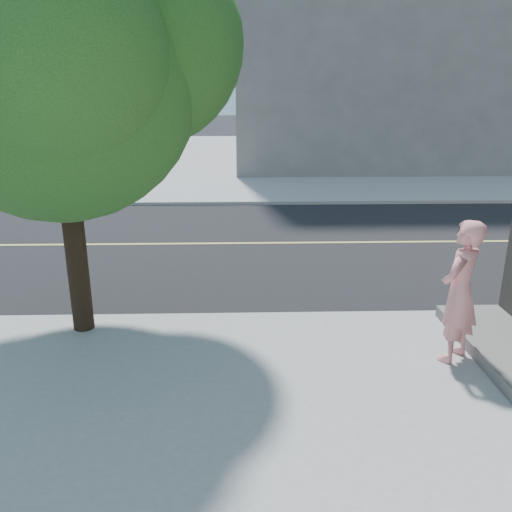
{
  "coord_description": "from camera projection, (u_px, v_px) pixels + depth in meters",
  "views": [
    {
      "loc": [
        5.2,
        -8.06,
        3.71
      ],
      "look_at": [
        5.41,
        -0.56,
        1.3
      ],
      "focal_mm": 36.67,
      "sensor_mm": 36.0,
      "label": 1
    }
  ],
  "objects": [
    {
      "name": "road_ew",
      "position": [
        32.0,
        245.0,
        12.95
      ],
      "size": [
        140.0,
        9.0,
        0.01
      ],
      "primitive_type": "cube",
      "color": "black",
      "rests_on": "ground"
    },
    {
      "name": "sidewalk_ne",
      "position": [
        388.0,
        156.0,
        29.47
      ],
      "size": [
        29.0,
        25.0,
        0.12
      ],
      "primitive_type": "cube",
      "color": "#9C9C9B",
      "rests_on": "ground"
    },
    {
      "name": "filler_ne",
      "position": [
        405.0,
        21.0,
        27.8
      ],
      "size": [
        18.0,
        16.0,
        14.0
      ],
      "primitive_type": "cube",
      "color": "slate",
      "rests_on": "sidewalk_ne"
    },
    {
      "name": "man_on_phone",
      "position": [
        460.0,
        292.0,
        7.0
      ],
      "size": [
        0.85,
        0.84,
        1.98
      ],
      "primitive_type": "imported",
      "rotation": [
        0.0,
        0.0,
        3.91
      ],
      "color": "pink",
      "rests_on": "sidewalk_se"
    },
    {
      "name": "street_tree",
      "position": [
        62.0,
        45.0,
        6.97
      ],
      "size": [
        4.84,
        4.4,
        6.42
      ],
      "rotation": [
        0.0,
        0.0,
        0.25
      ],
      "color": "black",
      "rests_on": "sidewalk_se"
    }
  ]
}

